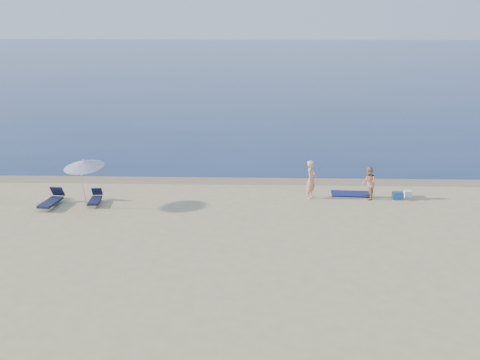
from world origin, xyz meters
The scene contains 10 objects.
sea centered at (0.00, 100.00, 0.00)m, with size 240.00×160.00×0.01m, color #0C204C.
wet_sand_strip centered at (0.00, 19.40, 0.00)m, with size 240.00×1.60×0.00m, color #847254.
person_left centered at (2.11, 16.42, 0.94)m, with size 0.69×0.45×1.88m, color tan.
person_right centered at (4.87, 16.29, 0.81)m, with size 0.78×0.61×1.61m, color tan.
beach_towel centered at (4.17, 17.12, 0.02)m, with size 1.95×1.08×0.03m, color #0F164F.
white_bag centered at (6.91, 16.77, 0.15)m, with size 0.35×0.30×0.30m, color white.
blue_cooler centered at (6.32, 16.35, 0.18)m, with size 0.50×0.36×0.36m, color #1D529E.
umbrella_near centered at (-8.49, 14.67, 2.09)m, with size 2.45×2.47×2.42m.
lounger_left centered at (-10.14, 14.72, 0.29)m, with size 0.78×1.86×0.80m.
lounger_right centered at (-8.20, 15.17, 0.24)m, with size 0.62×1.52×0.66m.
Camera 1 is at (-0.44, -11.78, 8.88)m, focal length 45.00 mm.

